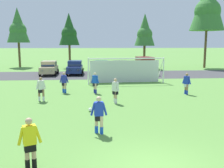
{
  "coord_description": "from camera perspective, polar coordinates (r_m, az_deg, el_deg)",
  "views": [
    {
      "loc": [
        -1.89,
        -7.21,
        3.86
      ],
      "look_at": [
        -0.53,
        9.85,
        1.14
      ],
      "focal_mm": 40.93,
      "sensor_mm": 36.0,
      "label": 1
    }
  ],
  "objects": [
    {
      "name": "soccer_ball",
      "position": [
        14.76,
        -4.89,
        -5.72
      ],
      "size": [
        0.22,
        0.22,
        0.22
      ],
      "color": "white",
      "rests_on": "ground"
    },
    {
      "name": "player_striker_near",
      "position": [
        20.41,
        -10.65,
        0.32
      ],
      "size": [
        0.73,
        0.36,
        1.64
      ],
      "color": "tan",
      "rests_on": "ground"
    },
    {
      "name": "tree_left_edge",
      "position": [
        45.25,
        -20.3,
        11.98
      ],
      "size": [
        3.61,
        3.61,
        9.63
      ],
      "color": "brown",
      "rests_on": "ground"
    },
    {
      "name": "player_winger_left",
      "position": [
        17.85,
        -15.57,
        -1.09
      ],
      "size": [
        0.64,
        0.52,
        1.64
      ],
      "color": "#936B4C",
      "rests_on": "ground"
    },
    {
      "name": "parked_car_slot_left",
      "position": [
        32.49,
        -8.27,
        3.67
      ],
      "size": [
        2.05,
        4.2,
        1.72
      ],
      "color": "navy",
      "rests_on": "ground"
    },
    {
      "name": "soccer_goal",
      "position": [
        25.28,
        2.97,
        3.19
      ],
      "size": [
        7.51,
        2.33,
        2.57
      ],
      "color": "white",
      "rests_on": "ground"
    },
    {
      "name": "tree_mid_left",
      "position": [
        41.79,
        -9.57,
        11.76
      ],
      "size": [
        3.24,
        3.24,
        8.64
      ],
      "color": "brown",
      "rests_on": "ground"
    },
    {
      "name": "player_winger_right",
      "position": [
        16.58,
        0.75,
        -1.52
      ],
      "size": [
        0.49,
        0.66,
        1.64
      ],
      "color": "tan",
      "rests_on": "ground"
    },
    {
      "name": "ground_plane",
      "position": [
        22.62,
        0.29,
        -0.79
      ],
      "size": [
        400.0,
        400.0,
        0.0
      ],
      "primitive_type": "plane",
      "color": "#598C3D"
    },
    {
      "name": "parked_car_slot_center",
      "position": [
        31.98,
        1.9,
        3.68
      ],
      "size": [
        2.2,
        4.29,
        1.72
      ],
      "color": "black",
      "rests_on": "ground"
    },
    {
      "name": "parked_car_slot_far_left",
      "position": [
        32.58,
        -13.87,
        3.52
      ],
      "size": [
        2.1,
        4.23,
        1.72
      ],
      "color": "tan",
      "rests_on": "ground"
    },
    {
      "name": "tree_center_back",
      "position": [
        40.59,
        7.33,
        11.68
      ],
      "size": [
        3.16,
        3.16,
        8.43
      ],
      "color": "brown",
      "rests_on": "ground"
    },
    {
      "name": "player_midfield_center",
      "position": [
        19.94,
        -3.79,
        0.26
      ],
      "size": [
        0.65,
        0.5,
        1.64
      ],
      "color": "beige",
      "rests_on": "ground"
    },
    {
      "name": "tree_mid_right",
      "position": [
        43.89,
        20.61,
        16.15
      ],
      "size": [
        5.29,
        5.29,
        14.12
      ],
      "color": "brown",
      "rests_on": "ground"
    },
    {
      "name": "player_trailing_back",
      "position": [
        11.04,
        -2.95,
        -6.94
      ],
      "size": [
        0.74,
        0.3,
        1.64
      ],
      "color": "beige",
      "rests_on": "ground"
    },
    {
      "name": "player_defender_far",
      "position": [
        20.29,
        16.31,
        0.06
      ],
      "size": [
        0.54,
        0.62,
        1.64
      ],
      "color": "#936B4C",
      "rests_on": "ground"
    },
    {
      "name": "parked_car_slot_center_right",
      "position": [
        33.09,
        7.36,
        4.2
      ],
      "size": [
        2.4,
        4.73,
        2.16
      ],
      "color": "maroon",
      "rests_on": "ground"
    },
    {
      "name": "parked_car_slot_center_left",
      "position": [
        32.42,
        -2.33,
        3.75
      ],
      "size": [
        2.14,
        4.25,
        1.72
      ],
      "color": "#194C2D",
      "rests_on": "ground"
    },
    {
      "name": "referee",
      "position": [
        8.44,
        -17.87,
        -12.53
      ],
      "size": [
        0.74,
        0.37,
        1.64
      ],
      "color": "tan",
      "rests_on": "ground"
    },
    {
      "name": "parking_lot_strip",
      "position": [
        31.91,
        -1.14,
        2.1
      ],
      "size": [
        52.0,
        8.4,
        0.01
      ],
      "primitive_type": "cube",
      "color": "#3D3D3F",
      "rests_on": "ground"
    }
  ]
}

